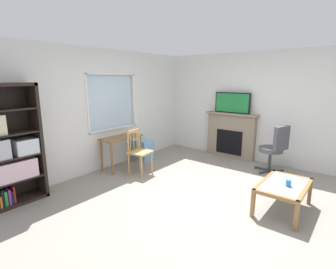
# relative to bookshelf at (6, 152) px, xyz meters

# --- Properties ---
(ground) EXTENTS (5.96, 6.12, 0.02)m
(ground) POSITION_rel_bookshelf_xyz_m (1.98, -2.32, -0.85)
(ground) COLOR gray
(wall_back_with_window) EXTENTS (4.96, 0.15, 2.51)m
(wall_back_with_window) POSITION_rel_bookshelf_xyz_m (1.96, 0.24, 0.40)
(wall_back_with_window) COLOR silver
(wall_back_with_window) RESTS_ON ground
(wall_right) EXTENTS (0.12, 5.32, 2.51)m
(wall_right) POSITION_rel_bookshelf_xyz_m (4.52, -2.32, 0.42)
(wall_right) COLOR silver
(wall_right) RESTS_ON ground
(bookshelf) EXTENTS (0.90, 0.38, 1.85)m
(bookshelf) POSITION_rel_bookshelf_xyz_m (0.00, 0.00, 0.00)
(bookshelf) COLOR black
(bookshelf) RESTS_ON ground
(desk_under_window) EXTENTS (0.92, 0.42, 0.70)m
(desk_under_window) POSITION_rel_bookshelf_xyz_m (2.17, -0.11, -0.26)
(desk_under_window) COLOR brown
(desk_under_window) RESTS_ON ground
(wooden_chair) EXTENTS (0.46, 0.44, 0.90)m
(wooden_chair) POSITION_rel_bookshelf_xyz_m (2.17, -0.62, -0.37)
(wooden_chair) COLOR tan
(wooden_chair) RESTS_ON ground
(plastic_drawer_unit) EXTENTS (0.35, 0.40, 0.47)m
(plastic_drawer_unit) POSITION_rel_bookshelf_xyz_m (2.89, -0.06, -0.60)
(plastic_drawer_unit) COLOR #72ADDB
(plastic_drawer_unit) RESTS_ON ground
(fireplace) EXTENTS (0.26, 1.29, 1.10)m
(fireplace) POSITION_rel_bookshelf_xyz_m (4.37, -1.62, -0.28)
(fireplace) COLOR gray
(fireplace) RESTS_ON ground
(tv) EXTENTS (0.06, 0.87, 0.49)m
(tv) POSITION_rel_bookshelf_xyz_m (4.35, -1.62, 0.51)
(tv) COLOR black
(tv) RESTS_ON fireplace
(office_chair) EXTENTS (0.58, 0.62, 1.00)m
(office_chair) POSITION_rel_bookshelf_xyz_m (3.88, -2.79, -0.28)
(office_chair) COLOR #4C4C51
(office_chair) RESTS_ON ground
(coffee_table) EXTENTS (0.97, 0.61, 0.42)m
(coffee_table) POSITION_rel_bookshelf_xyz_m (2.40, -3.36, -0.48)
(coffee_table) COLOR #8C9E99
(coffee_table) RESTS_ON ground
(sippy_cup) EXTENTS (0.07, 0.07, 0.09)m
(sippy_cup) POSITION_rel_bookshelf_xyz_m (2.35, -3.43, -0.38)
(sippy_cup) COLOR #337FD6
(sippy_cup) RESTS_ON coffee_table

